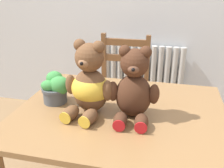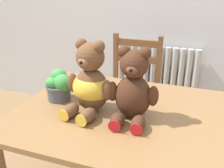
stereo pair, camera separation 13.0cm
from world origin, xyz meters
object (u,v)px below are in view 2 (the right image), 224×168
(teddy_bear_left, at_px, (90,84))
(potted_plant, at_px, (60,86))
(teddy_bear_right, at_px, (133,89))
(wooden_chair_behind, at_px, (132,91))

(teddy_bear_left, xyz_separation_m, potted_plant, (-0.23, 0.06, -0.07))
(teddy_bear_right, height_order, potted_plant, teddy_bear_right)
(wooden_chair_behind, bearing_deg, teddy_bear_left, 89.02)
(wooden_chair_behind, relative_size, potted_plant, 5.22)
(wooden_chair_behind, xyz_separation_m, potted_plant, (-0.24, -0.78, 0.34))
(teddy_bear_left, relative_size, potted_plant, 2.19)
(teddy_bear_left, height_order, teddy_bear_right, teddy_bear_left)
(teddy_bear_left, xyz_separation_m, teddy_bear_right, (0.24, -0.00, 0.01))
(teddy_bear_right, distance_m, potted_plant, 0.47)
(wooden_chair_behind, relative_size, teddy_bear_left, 2.39)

